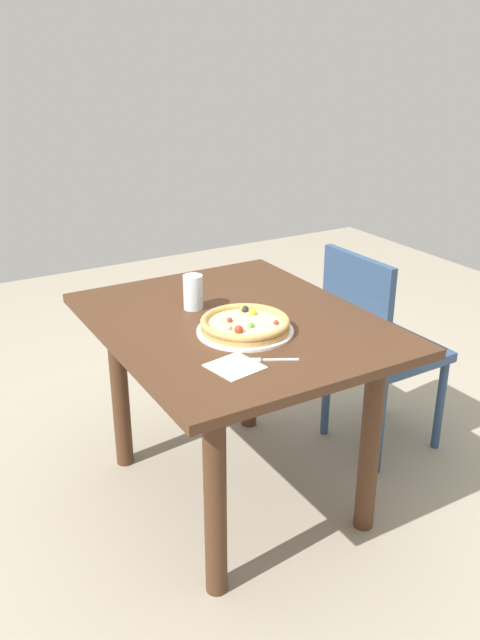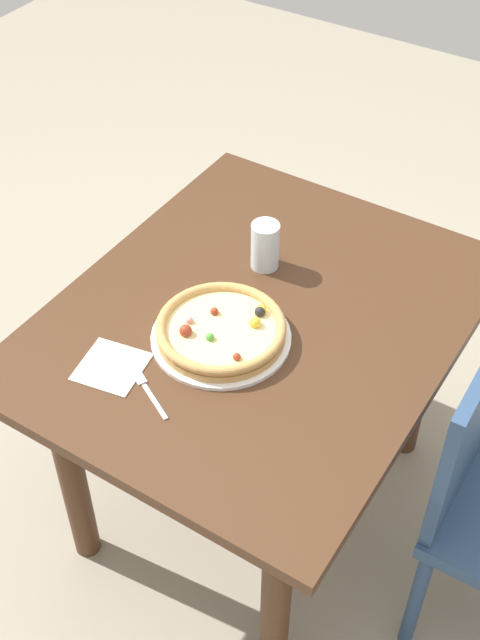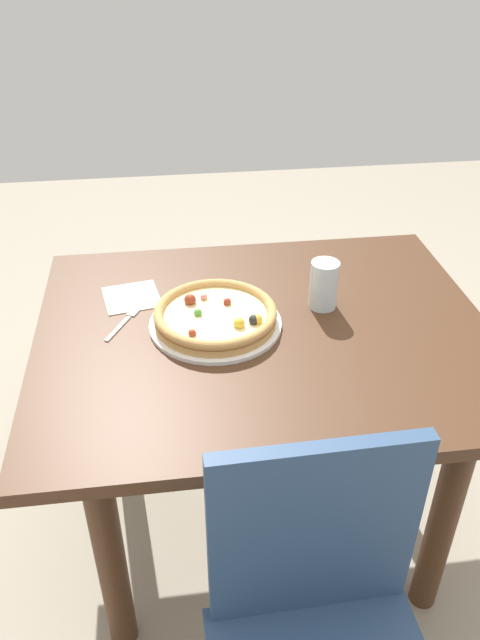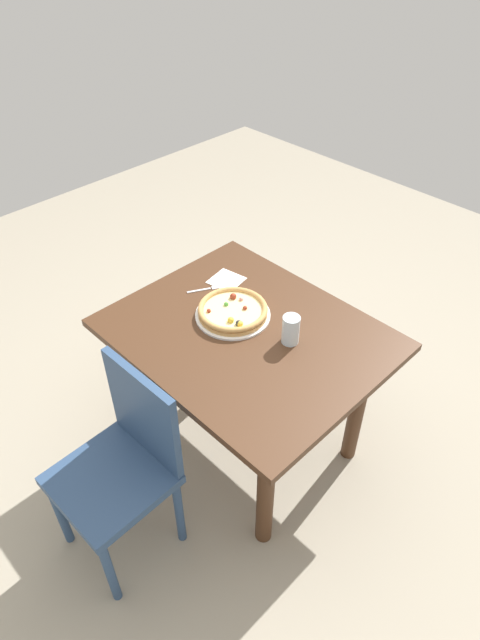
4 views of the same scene
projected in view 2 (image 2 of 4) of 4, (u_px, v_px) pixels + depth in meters
The scene contains 7 objects.
ground_plane at pixel (255, 493), 2.48m from camera, with size 6.00×6.00×0.00m, color #9E937F.
dining_table at pixel (258, 351), 2.06m from camera, with size 1.10×0.90×0.73m.
plate at pixel (221, 337), 1.91m from camera, with size 0.32×0.32×0.01m, color white.
pizza at pixel (221, 329), 1.89m from camera, with size 0.30×0.30×0.05m.
fork at pixel (146, 389), 1.80m from camera, with size 0.09×0.15×0.00m.
drinking_glass at pixel (265, 246), 2.06m from camera, with size 0.07×0.07×0.13m, color silver.
napkin at pixel (112, 367), 1.85m from camera, with size 0.14×0.14×0.00m, color white.
Camera 2 is at (-1.24, -0.73, 2.08)m, focal length 46.76 mm.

